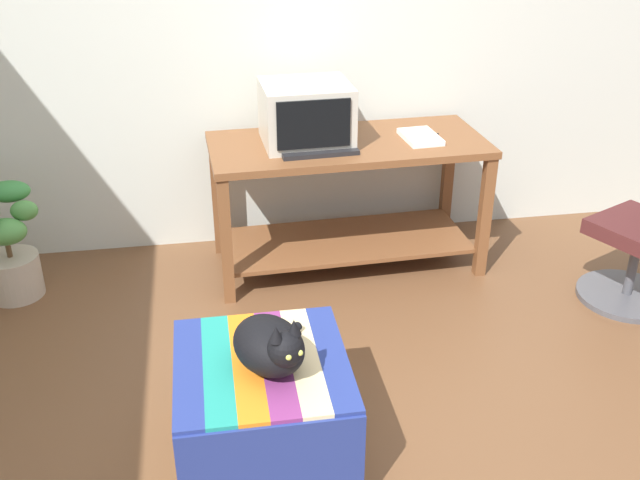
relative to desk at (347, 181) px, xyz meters
name	(u,v)px	position (x,y,z in m)	size (l,w,h in m)	color
ground_plane	(371,461)	(-0.22, -1.60, -0.51)	(14.00, 14.00, 0.00)	brown
back_wall	(295,22)	(-0.22, 0.45, 0.79)	(8.00, 0.10, 2.60)	silver
desk	(347,181)	(0.00, 0.00, 0.00)	(1.52, 0.71, 0.75)	brown
tv_monitor	(306,114)	(-0.23, 0.02, 0.39)	(0.48, 0.44, 0.32)	#BCB7A8
keyboard	(319,151)	(-0.19, -0.15, 0.25)	(0.40, 0.15, 0.02)	black
book	(420,137)	(0.39, -0.03, 0.25)	(0.18, 0.27, 0.03)	white
ottoman_with_blanket	(263,409)	(-0.62, -1.48, -0.29)	(0.65, 0.68, 0.44)	tan
cat	(271,345)	(-0.59, -1.53, 0.03)	(0.35, 0.42, 0.26)	black
potted_plant	(8,247)	(-1.83, -0.08, -0.22)	(0.40, 0.32, 0.64)	#B7A893
pen	(430,136)	(0.46, 0.00, 0.24)	(0.01, 0.01, 0.14)	black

